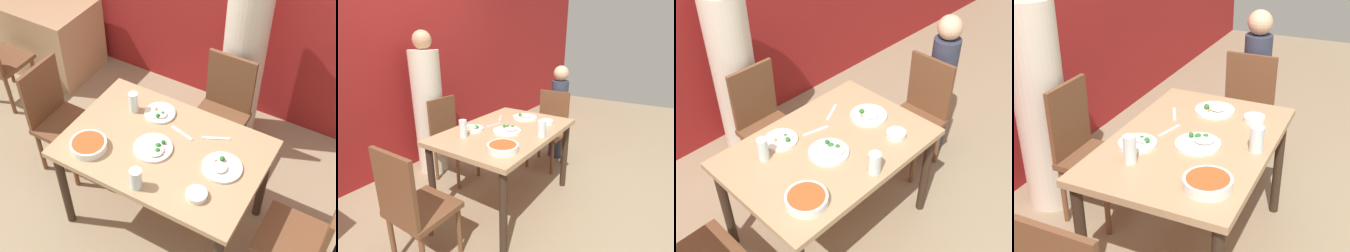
# 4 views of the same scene
# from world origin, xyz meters

# --- Properties ---
(ground_plane) EXTENTS (10.00, 10.00, 0.00)m
(ground_plane) POSITION_xyz_m (0.00, 0.00, 0.00)
(ground_plane) COLOR #998466
(dining_table) EXTENTS (1.28, 0.86, 0.76)m
(dining_table) POSITION_xyz_m (0.00, 0.00, 0.66)
(dining_table) COLOR tan
(dining_table) RESTS_ON ground_plane
(chair_adult_spot) EXTENTS (0.40, 0.40, 0.92)m
(chair_adult_spot) POSITION_xyz_m (0.06, 0.77, 0.49)
(chair_adult_spot) COLOR brown
(chair_adult_spot) RESTS_ON ground_plane
(chair_child_spot) EXTENTS (0.40, 0.40, 0.92)m
(chair_child_spot) POSITION_xyz_m (0.98, 0.00, 0.49)
(chair_child_spot) COLOR brown
(chair_child_spot) RESTS_ON ground_plane
(chair_empty_left) EXTENTS (0.40, 0.40, 0.92)m
(chair_empty_left) POSITION_xyz_m (-0.98, 0.08, 0.49)
(chair_empty_left) COLOR brown
(chair_empty_left) RESTS_ON ground_plane
(person_adult) EXTENTS (0.33, 0.33, 1.62)m
(person_adult) POSITION_xyz_m (0.06, 1.10, 0.75)
(person_adult) COLOR beige
(person_adult) RESTS_ON ground_plane
(bowl_curry) EXTENTS (0.23, 0.23, 0.05)m
(bowl_curry) POSITION_xyz_m (-0.40, -0.25, 0.78)
(bowl_curry) COLOR white
(bowl_curry) RESTS_ON dining_table
(plate_rice_adult) EXTENTS (0.21, 0.21, 0.05)m
(plate_rice_adult) POSITION_xyz_m (-0.17, 0.24, 0.77)
(plate_rice_adult) COLOR white
(plate_rice_adult) RESTS_ON dining_table
(plate_rice_child) EXTENTS (0.25, 0.25, 0.05)m
(plate_rice_child) POSITION_xyz_m (-0.04, -0.06, 0.77)
(plate_rice_child) COLOR white
(plate_rice_child) RESTS_ON dining_table
(plate_noodles) EXTENTS (0.25, 0.25, 0.05)m
(plate_noodles) POSITION_xyz_m (0.39, 0.02, 0.77)
(plate_noodles) COLOR white
(plate_noodles) RESTS_ON dining_table
(bowl_rice_small) EXTENTS (0.12, 0.12, 0.04)m
(bowl_rice_small) POSITION_xyz_m (0.36, -0.24, 0.78)
(bowl_rice_small) COLOR white
(bowl_rice_small) RESTS_ON dining_table
(glass_water_tall) EXTENTS (0.07, 0.07, 0.15)m
(glass_water_tall) POSITION_xyz_m (-0.35, 0.19, 0.83)
(glass_water_tall) COLOR silver
(glass_water_tall) RESTS_ON dining_table
(glass_water_short) EXTENTS (0.07, 0.07, 0.14)m
(glass_water_short) POSITION_xyz_m (0.02, -0.35, 0.83)
(glass_water_short) COLOR silver
(glass_water_short) RESTS_ON dining_table
(fork_steel) EXTENTS (0.18, 0.06, 0.01)m
(fork_steel) POSITION_xyz_m (0.04, 0.16, 0.76)
(fork_steel) COLOR silver
(fork_steel) RESTS_ON dining_table
(spoon_steel) EXTENTS (0.17, 0.10, 0.01)m
(spoon_steel) POSITION_xyz_m (0.26, 0.23, 0.76)
(spoon_steel) COLOR silver
(spoon_steel) RESTS_ON dining_table
(background_table) EXTENTS (0.90, 0.63, 0.73)m
(background_table) POSITION_xyz_m (-1.92, 1.03, 0.36)
(background_table) COLOR tan
(background_table) RESTS_ON ground_plane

